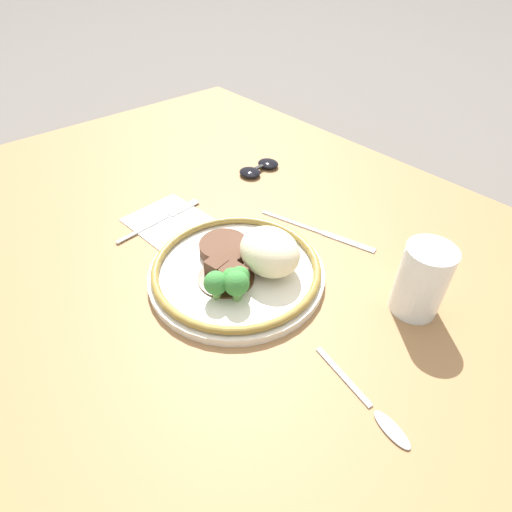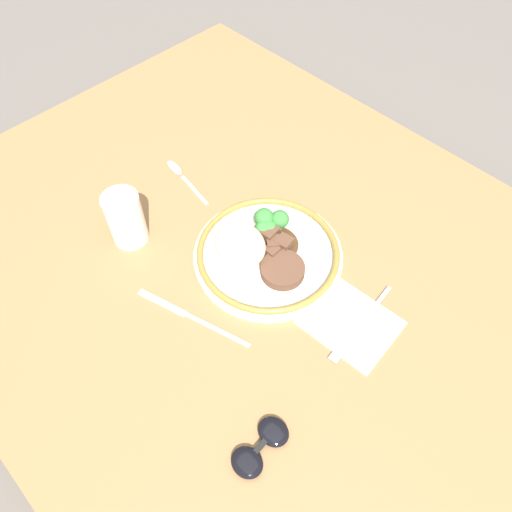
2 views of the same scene
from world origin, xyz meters
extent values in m
plane|color=#5B5651|center=(0.00, 0.00, 0.00)|extent=(8.00, 8.00, 0.00)
cube|color=olive|center=(0.00, 0.00, 0.02)|extent=(1.39, 0.99, 0.04)
cube|color=white|center=(-0.15, -0.02, 0.04)|extent=(0.15, 0.13, 0.00)
cylinder|color=silver|center=(0.04, -0.02, 0.05)|extent=(0.27, 0.27, 0.01)
torus|color=olive|center=(0.04, -0.02, 0.06)|extent=(0.26, 0.26, 0.01)
ellipsoid|color=beige|center=(0.07, 0.02, 0.09)|extent=(0.10, 0.08, 0.07)
cylinder|color=brown|center=(-0.01, -0.01, 0.07)|extent=(0.08, 0.08, 0.02)
cylinder|color=#472D19|center=(0.05, -0.04, 0.06)|extent=(0.08, 0.08, 0.00)
cube|color=brown|center=(0.04, -0.03, 0.07)|extent=(0.04, 0.04, 0.03)
cube|color=brown|center=(0.03, -0.02, 0.07)|extent=(0.02, 0.02, 0.02)
cube|color=brown|center=(0.03, -0.05, 0.07)|extent=(0.03, 0.03, 0.03)
cube|color=brown|center=(0.06, -0.04, 0.07)|extent=(0.03, 0.03, 0.03)
cylinder|color=#669E51|center=(0.07, -0.04, 0.06)|extent=(0.01, 0.01, 0.01)
sphere|color=#387F38|center=(0.07, -0.04, 0.08)|extent=(0.03, 0.03, 0.03)
cylinder|color=#669E51|center=(0.07, -0.05, 0.06)|extent=(0.01, 0.01, 0.01)
sphere|color=#387F38|center=(0.07, -0.05, 0.08)|extent=(0.03, 0.03, 0.03)
cylinder|color=#669E51|center=(0.07, -0.08, 0.06)|extent=(0.01, 0.01, 0.01)
sphere|color=#387F38|center=(0.07, -0.08, 0.08)|extent=(0.03, 0.03, 0.03)
cylinder|color=#669E51|center=(0.09, -0.06, 0.06)|extent=(0.01, 0.01, 0.02)
sphere|color=#387F38|center=(0.09, -0.06, 0.09)|extent=(0.04, 0.04, 0.04)
cylinder|color=yellow|center=(0.25, 0.13, 0.08)|extent=(0.06, 0.06, 0.08)
cylinder|color=white|center=(0.25, 0.13, 0.10)|extent=(0.07, 0.07, 0.11)
cube|color=#B7B7BC|center=(-0.16, -0.07, 0.05)|extent=(0.02, 0.11, 0.00)
cube|color=#B7B7BC|center=(-0.17, 0.02, 0.05)|extent=(0.02, 0.07, 0.00)
cube|color=#B7B7BC|center=(0.00, 0.15, 0.04)|extent=(0.13, 0.04, 0.00)
cube|color=#B7B7BC|center=(0.10, 0.18, 0.04)|extent=(0.09, 0.04, 0.00)
cube|color=#B7B7BC|center=(0.26, -0.03, 0.04)|extent=(0.09, 0.02, 0.00)
ellipsoid|color=#B7B7BC|center=(0.34, -0.05, 0.04)|extent=(0.05, 0.03, 0.01)
ellipsoid|color=black|center=(-0.18, 0.20, 0.05)|extent=(0.05, 0.04, 0.01)
ellipsoid|color=black|center=(-0.19, 0.25, 0.05)|extent=(0.05, 0.04, 0.01)
cube|color=black|center=(-0.19, 0.23, 0.05)|extent=(0.01, 0.02, 0.00)
camera|label=1|loc=(0.40, -0.29, 0.47)|focal=28.00mm
camera|label=2|loc=(-0.32, 0.37, 0.78)|focal=35.00mm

